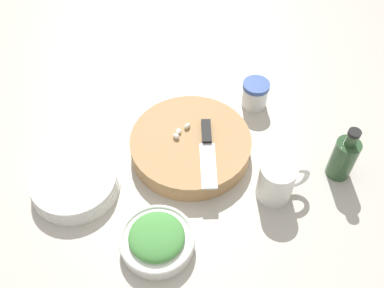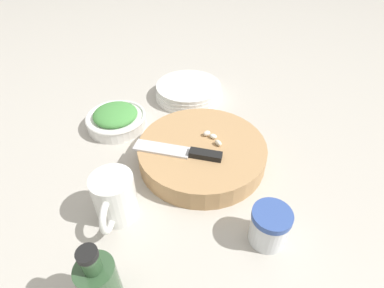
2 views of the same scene
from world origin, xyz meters
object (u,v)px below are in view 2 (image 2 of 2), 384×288
object	(u,v)px
garlic_cloves	(212,137)
plate_stack	(189,91)
spice_jar	(269,226)
oil_bottle	(101,285)
coffee_mug	(114,198)
chef_knife	(183,152)
cutting_board	(202,153)
herb_bowl	(116,118)

from	to	relation	value
garlic_cloves	plate_stack	xyz separation A→B (m)	(0.26, 0.00, -0.03)
spice_jar	plate_stack	xyz separation A→B (m)	(0.50, 0.04, -0.02)
garlic_cloves	plate_stack	world-z (taller)	garlic_cloves
garlic_cloves	oil_bottle	distance (m)	0.37
coffee_mug	garlic_cloves	bearing A→B (deg)	-60.31
chef_knife	spice_jar	bearing A→B (deg)	-125.02
cutting_board	herb_bowl	xyz separation A→B (m)	(0.17, 0.19, 0.00)
cutting_board	chef_knife	size ratio (longest dim) A/B	1.55
herb_bowl	oil_bottle	world-z (taller)	oil_bottle
plate_stack	coffee_mug	bearing A→B (deg)	150.72
cutting_board	coffee_mug	world-z (taller)	coffee_mug
chef_knife	oil_bottle	distance (m)	0.30
chef_knife	herb_bowl	bearing A→B (deg)	62.16
plate_stack	herb_bowl	bearing A→B (deg)	116.20
chef_knife	herb_bowl	distance (m)	0.24
coffee_mug	plate_stack	distance (m)	0.44
chef_knife	spice_jar	size ratio (longest dim) A/B	2.53
garlic_cloves	coffee_mug	world-z (taller)	coffee_mug
chef_knife	garlic_cloves	xyz separation A→B (m)	(0.03, -0.07, 0.00)
cutting_board	oil_bottle	size ratio (longest dim) A/B	1.97
cutting_board	plate_stack	distance (m)	0.28
garlic_cloves	herb_bowl	distance (m)	0.27
chef_knife	spice_jar	distance (m)	0.23
herb_bowl	coffee_mug	size ratio (longest dim) A/B	1.35
cutting_board	oil_bottle	world-z (taller)	oil_bottle
chef_knife	plate_stack	xyz separation A→B (m)	(0.29, -0.07, -0.03)
garlic_cloves	plate_stack	size ratio (longest dim) A/B	0.29
cutting_board	coffee_mug	distance (m)	0.22
coffee_mug	herb_bowl	bearing A→B (deg)	-1.08
garlic_cloves	herb_bowl	xyz separation A→B (m)	(0.16, 0.21, -0.03)
chef_knife	plate_stack	distance (m)	0.31
spice_jar	coffee_mug	size ratio (longest dim) A/B	0.64
cutting_board	plate_stack	size ratio (longest dim) A/B	1.44
herb_bowl	plate_stack	size ratio (longest dim) A/B	0.78
oil_bottle	chef_knife	bearing A→B (deg)	-32.92
herb_bowl	spice_jar	distance (m)	0.47
garlic_cloves	plate_stack	bearing A→B (deg)	0.11
cutting_board	spice_jar	world-z (taller)	spice_jar
garlic_cloves	cutting_board	bearing A→B (deg)	115.76
cutting_board	herb_bowl	distance (m)	0.25
garlic_cloves	herb_bowl	bearing A→B (deg)	53.17
herb_bowl	spice_jar	size ratio (longest dim) A/B	2.11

